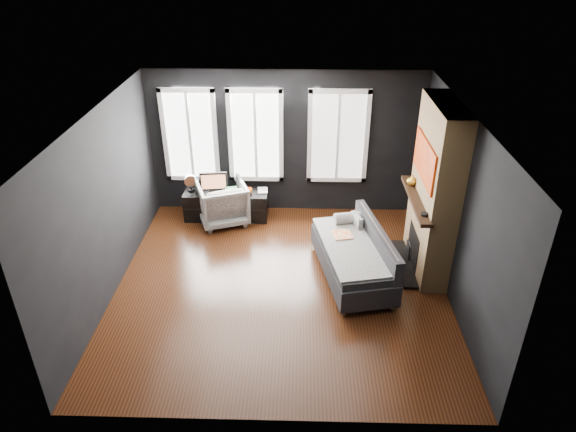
{
  "coord_description": "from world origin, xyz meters",
  "views": [
    {
      "loc": [
        0.28,
        -6.37,
        4.78
      ],
      "look_at": [
        0.1,
        0.3,
        1.05
      ],
      "focal_mm": 32.0,
      "sensor_mm": 36.0,
      "label": 1
    }
  ],
  "objects_px": {
    "monitor": "(214,181)",
    "mug": "(249,190)",
    "book": "(258,185)",
    "armchair": "(222,201)",
    "mantel_vase": "(412,180)",
    "media_console": "(226,205)",
    "sofa": "(353,254)"
  },
  "relations": [
    {
      "from": "media_console",
      "to": "mug",
      "type": "distance_m",
      "value": 0.55
    },
    {
      "from": "armchair",
      "to": "media_console",
      "type": "bearing_deg",
      "value": -128.24
    },
    {
      "from": "mantel_vase",
      "to": "mug",
      "type": "bearing_deg",
      "value": 159.35
    },
    {
      "from": "sofa",
      "to": "mantel_vase",
      "type": "distance_m",
      "value": 1.52
    },
    {
      "from": "monitor",
      "to": "book",
      "type": "xyz_separation_m",
      "value": [
        0.8,
        0.08,
        -0.1
      ]
    },
    {
      "from": "armchair",
      "to": "media_console",
      "type": "height_order",
      "value": "armchair"
    },
    {
      "from": "monitor",
      "to": "mug",
      "type": "height_order",
      "value": "monitor"
    },
    {
      "from": "media_console",
      "to": "book",
      "type": "distance_m",
      "value": 0.71
    },
    {
      "from": "monitor",
      "to": "mantel_vase",
      "type": "distance_m",
      "value": 3.56
    },
    {
      "from": "armchair",
      "to": "monitor",
      "type": "bearing_deg",
      "value": -60.66
    },
    {
      "from": "media_console",
      "to": "book",
      "type": "height_order",
      "value": "book"
    },
    {
      "from": "sofa",
      "to": "mug",
      "type": "xyz_separation_m",
      "value": [
        -1.77,
        1.81,
        0.17
      ]
    },
    {
      "from": "media_console",
      "to": "monitor",
      "type": "bearing_deg",
      "value": -175.28
    },
    {
      "from": "book",
      "to": "mantel_vase",
      "type": "distance_m",
      "value": 2.87
    },
    {
      "from": "monitor",
      "to": "mug",
      "type": "distance_m",
      "value": 0.66
    },
    {
      "from": "sofa",
      "to": "monitor",
      "type": "xyz_separation_m",
      "value": [
        -2.41,
        1.82,
        0.34
      ]
    },
    {
      "from": "monitor",
      "to": "mantel_vase",
      "type": "relative_size",
      "value": 2.91
    },
    {
      "from": "armchair",
      "to": "mantel_vase",
      "type": "distance_m",
      "value": 3.44
    },
    {
      "from": "media_console",
      "to": "mug",
      "type": "xyz_separation_m",
      "value": [
        0.44,
        -0.02,
        0.33
      ]
    },
    {
      "from": "monitor",
      "to": "mantel_vase",
      "type": "height_order",
      "value": "mantel_vase"
    },
    {
      "from": "media_console",
      "to": "mantel_vase",
      "type": "distance_m",
      "value": 3.49
    },
    {
      "from": "book",
      "to": "mantel_vase",
      "type": "xyz_separation_m",
      "value": [
        2.56,
        -1.12,
        0.66
      ]
    },
    {
      "from": "armchair",
      "to": "mantel_vase",
      "type": "bearing_deg",
      "value": 144.22
    },
    {
      "from": "armchair",
      "to": "mug",
      "type": "height_order",
      "value": "armchair"
    },
    {
      "from": "armchair",
      "to": "mantel_vase",
      "type": "height_order",
      "value": "mantel_vase"
    },
    {
      "from": "armchair",
      "to": "sofa",
      "type": "bearing_deg",
      "value": 123.12
    },
    {
      "from": "armchair",
      "to": "mantel_vase",
      "type": "relative_size",
      "value": 4.94
    },
    {
      "from": "sofa",
      "to": "mantel_vase",
      "type": "height_order",
      "value": "mantel_vase"
    },
    {
      "from": "armchair",
      "to": "mantel_vase",
      "type": "xyz_separation_m",
      "value": [
        3.21,
        -0.9,
        0.88
      ]
    },
    {
      "from": "sofa",
      "to": "armchair",
      "type": "distance_m",
      "value": 2.82
    },
    {
      "from": "sofa",
      "to": "mug",
      "type": "height_order",
      "value": "sofa"
    },
    {
      "from": "monitor",
      "to": "mug",
      "type": "xyz_separation_m",
      "value": [
        0.64,
        -0.01,
        -0.17
      ]
    }
  ]
}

